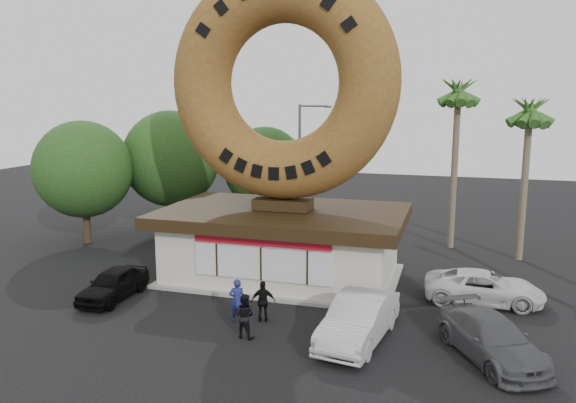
% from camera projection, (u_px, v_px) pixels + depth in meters
% --- Properties ---
extents(ground, '(90.00, 90.00, 0.00)m').
position_uv_depth(ground, '(235.00, 326.00, 20.93)').
color(ground, black).
rests_on(ground, ground).
extents(donut_shop, '(11.20, 7.20, 3.80)m').
position_uv_depth(donut_shop, '(283.00, 241.00, 26.24)').
color(donut_shop, silver).
rests_on(donut_shop, ground).
extents(giant_donut, '(10.45, 2.66, 10.45)m').
position_uv_depth(giant_donut, '(283.00, 83.00, 24.95)').
color(giant_donut, brown).
rests_on(giant_donut, donut_shop).
extents(tree_west, '(6.00, 6.00, 7.65)m').
position_uv_depth(tree_west, '(171.00, 159.00, 35.03)').
color(tree_west, '#473321').
rests_on(tree_west, ground).
extents(tree_mid, '(5.20, 5.20, 6.63)m').
position_uv_depth(tree_mid, '(265.00, 168.00, 35.46)').
color(tree_mid, '#473321').
rests_on(tree_mid, ground).
extents(tree_far, '(5.60, 5.60, 7.14)m').
position_uv_depth(tree_far, '(83.00, 169.00, 32.31)').
color(tree_far, '#473321').
rests_on(tree_far, ground).
extents(palm_near, '(2.60, 2.60, 9.75)m').
position_uv_depth(palm_near, '(458.00, 97.00, 30.47)').
color(palm_near, '#726651').
rests_on(palm_near, ground).
extents(palm_far, '(2.60, 2.60, 8.75)m').
position_uv_depth(palm_far, '(530.00, 116.00, 28.23)').
color(palm_far, '#726651').
rests_on(palm_far, ground).
extents(street_lamp, '(2.11, 0.20, 8.00)m').
position_uv_depth(street_lamp, '(302.00, 160.00, 35.71)').
color(street_lamp, '#59595E').
rests_on(street_lamp, ground).
extents(person_left, '(0.72, 0.60, 1.68)m').
position_uv_depth(person_left, '(237.00, 300.00, 21.15)').
color(person_left, navy).
rests_on(person_left, ground).
extents(person_center, '(0.85, 0.71, 1.61)m').
position_uv_depth(person_center, '(244.00, 316.00, 19.75)').
color(person_center, black).
rests_on(person_center, ground).
extents(person_right, '(1.00, 0.62, 1.59)m').
position_uv_depth(person_right, '(263.00, 301.00, 21.19)').
color(person_right, black).
rests_on(person_right, ground).
extents(car_black, '(1.58, 3.85, 1.31)m').
position_uv_depth(car_black, '(113.00, 284.00, 23.62)').
color(car_black, black).
rests_on(car_black, ground).
extents(car_silver, '(2.37, 5.03, 1.59)m').
position_uv_depth(car_silver, '(359.00, 319.00, 19.46)').
color(car_silver, silver).
rests_on(car_silver, ground).
extents(car_grey, '(4.00, 5.10, 1.38)m').
position_uv_depth(car_grey, '(491.00, 338.00, 18.16)').
color(car_grey, '#4E5053').
rests_on(car_grey, ground).
extents(car_white, '(4.82, 2.29, 1.33)m').
position_uv_depth(car_white, '(484.00, 287.00, 23.17)').
color(car_white, silver).
rests_on(car_white, ground).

